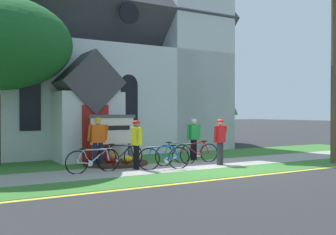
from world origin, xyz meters
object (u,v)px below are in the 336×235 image
object	(u,v)px
bicycle_red	(93,161)
bicycle_blue	(164,158)
cyclist_in_green_jersey	(136,141)
cyclist_in_orange_jersey	(98,138)
cyclist_in_yellow_jersey	(220,138)
utility_pole	(333,33)
bicycle_white	(120,156)
roadside_conifer	(203,72)
bicycle_black	(176,154)
cyclist_in_blue_jersey	(194,136)
bicycle_silver	(196,153)
church_sign	(113,132)

from	to	relation	value
bicycle_red	bicycle_blue	bearing A→B (deg)	-12.19
cyclist_in_green_jersey	cyclist_in_orange_jersey	bearing A→B (deg)	127.16
cyclist_in_yellow_jersey	utility_pole	xyz separation A→B (m)	(3.88, -1.58, 3.80)
bicycle_white	utility_pole	size ratio (longest dim) A/B	0.21
roadside_conifer	cyclist_in_yellow_jersey	bearing A→B (deg)	-121.61
cyclist_in_green_jersey	utility_pole	bearing A→B (deg)	-16.66
bicycle_white	bicycle_blue	xyz separation A→B (m)	(1.09, -1.04, -0.01)
bicycle_white	cyclist_in_green_jersey	world-z (taller)	cyclist_in_green_jersey
bicycle_black	cyclist_in_blue_jersey	size ratio (longest dim) A/B	1.10
utility_pole	bicycle_black	bearing A→B (deg)	155.86
roadside_conifer	cyclist_in_orange_jersey	bearing A→B (deg)	-144.03
bicycle_silver	cyclist_in_yellow_jersey	size ratio (longest dim) A/B	1.08
bicycle_black	bicycle_blue	xyz separation A→B (m)	(-0.89, -0.70, -0.00)
church_sign	cyclist_in_orange_jersey	bearing A→B (deg)	-142.25
bicycle_red	roadside_conifer	size ratio (longest dim) A/B	0.26
bicycle_white	bicycle_silver	bearing A→B (deg)	-1.37
bicycle_silver	roadside_conifer	distance (m)	9.54
bicycle_blue	utility_pole	bearing A→B (deg)	-14.95
cyclist_in_orange_jersey	utility_pole	distance (m)	9.18
cyclist_in_yellow_jersey	cyclist_in_green_jersey	xyz separation A→B (m)	(-3.00, 0.47, -0.01)
bicycle_white	cyclist_in_green_jersey	bearing A→B (deg)	-63.24
bicycle_red	cyclist_in_orange_jersey	distance (m)	1.38
bicycle_red	utility_pole	size ratio (longest dim) A/B	0.20
cyclist_in_blue_jersey	bicycle_blue	bearing A→B (deg)	-143.85
bicycle_red	roadside_conifer	world-z (taller)	roadside_conifer
bicycle_silver	roadside_conifer	bearing A→B (deg)	53.11
cyclist_in_orange_jersey	church_sign	bearing A→B (deg)	37.75
bicycle_black	bicycle_white	size ratio (longest dim) A/B	0.99
cyclist_in_yellow_jersey	utility_pole	bearing A→B (deg)	-22.20
cyclist_in_green_jersey	roadside_conifer	distance (m)	11.42
cyclist_in_green_jersey	roadside_conifer	size ratio (longest dim) A/B	0.24
utility_pole	cyclist_in_yellow_jersey	bearing A→B (deg)	157.80
bicycle_blue	cyclist_in_orange_jersey	size ratio (longest dim) A/B	1.01
bicycle_blue	bicycle_silver	bearing A→B (deg)	27.12
bicycle_silver	cyclist_in_yellow_jersey	distance (m)	1.20
cyclist_in_yellow_jersey	cyclist_in_orange_jersey	bearing A→B (deg)	157.21
cyclist_in_blue_jersey	bicycle_silver	bearing A→B (deg)	-117.61
bicycle_black	utility_pole	distance (m)	7.17
bicycle_silver	bicycle_red	distance (m)	4.14
roadside_conifer	bicycle_silver	bearing A→B (deg)	-126.89
bicycle_white	cyclist_in_blue_jersey	xyz separation A→B (m)	(3.34, 0.60, 0.54)
church_sign	cyclist_in_blue_jersey	world-z (taller)	church_sign
cyclist_in_orange_jersey	bicycle_white	bearing A→B (deg)	-43.67
cyclist_in_blue_jersey	cyclist_in_orange_jersey	bearing A→B (deg)	-179.08
cyclist_in_orange_jersey	roadside_conifer	xyz separation A→B (m)	(8.80, 6.38, 3.22)
bicycle_white	utility_pole	world-z (taller)	utility_pole
bicycle_silver	bicycle_white	distance (m)	2.99
church_sign	cyclist_in_green_jersey	world-z (taller)	church_sign
bicycle_white	church_sign	bearing A→B (deg)	79.78
bicycle_blue	bicycle_red	world-z (taller)	bicycle_blue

